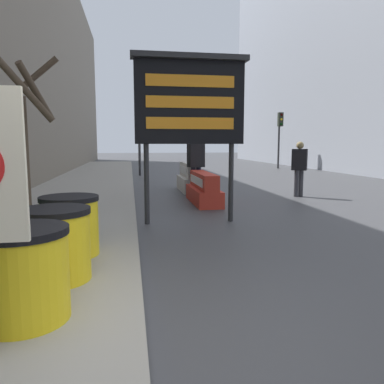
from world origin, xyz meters
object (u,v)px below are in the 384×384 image
at_px(jersey_barrier_red_striped, 203,190).
at_px(traffic_cone_near, 194,177).
at_px(jersey_barrier_white, 189,179).
at_px(message_board, 190,102).
at_px(pedestrian_passerby, 196,161).
at_px(barrel_drum_foreground, 23,274).
at_px(barrel_drum_middle, 55,244).
at_px(traffic_light_far_side, 280,128).
at_px(pedestrian_worker, 299,164).
at_px(traffic_light_near_curb, 139,117).
at_px(barrel_drum_back, 70,225).

distance_m(jersey_barrier_red_striped, traffic_cone_near, 3.78).
bearing_deg(jersey_barrier_white, traffic_cone_near, 72.27).
xyz_separation_m(message_board, pedestrian_passerby, (0.77, 3.69, -1.29)).
bearing_deg(barrel_drum_foreground, barrel_drum_middle, 84.90).
distance_m(traffic_light_far_side, pedestrian_worker, 12.76).
bearing_deg(pedestrian_worker, barrel_drum_foreground, -95.73).
height_order(traffic_light_near_curb, pedestrian_passerby, traffic_light_near_curb).
xyz_separation_m(barrel_drum_foreground, barrel_drum_back, (0.09, 1.81, 0.00)).
height_order(barrel_drum_back, pedestrian_passerby, pedestrian_passerby).
distance_m(barrel_drum_foreground, pedestrian_worker, 9.20).
relative_size(barrel_drum_back, pedestrian_worker, 0.48).
bearing_deg(traffic_light_far_side, pedestrian_worker, -109.79).
bearing_deg(barrel_drum_back, traffic_light_near_curb, 84.73).
height_order(barrel_drum_foreground, traffic_light_near_curb, traffic_light_near_curb).
relative_size(jersey_barrier_red_striped, jersey_barrier_white, 1.11).
height_order(barrel_drum_back, jersey_barrier_white, jersey_barrier_white).
height_order(barrel_drum_foreground, pedestrian_passerby, pedestrian_passerby).
distance_m(message_board, jersey_barrier_red_striped, 3.18).
relative_size(barrel_drum_back, traffic_cone_near, 1.04).
xyz_separation_m(barrel_drum_foreground, traffic_light_near_curb, (1.33, 15.22, 2.29)).
xyz_separation_m(traffic_light_far_side, pedestrian_worker, (-4.29, -11.91, -1.55)).
bearing_deg(pedestrian_worker, barrel_drum_middle, -99.14).
relative_size(traffic_cone_near, traffic_light_near_curb, 0.19).
xyz_separation_m(barrel_drum_middle, pedestrian_passerby, (2.70, 6.88, 0.54)).
bearing_deg(jersey_barrier_red_striped, pedestrian_worker, 13.18).
bearing_deg(traffic_cone_near, barrel_drum_foreground, -107.11).
xyz_separation_m(jersey_barrier_red_striped, pedestrian_passerby, (0.03, 1.31, 0.70)).
xyz_separation_m(jersey_barrier_white, traffic_light_near_curb, (-1.43, 6.22, 2.39)).
distance_m(barrel_drum_middle, pedestrian_worker, 8.46).
bearing_deg(message_board, barrel_drum_foreground, -116.11).
height_order(barrel_drum_back, traffic_light_near_curb, traffic_light_near_curb).
distance_m(jersey_barrier_red_striped, jersey_barrier_white, 2.52).
bearing_deg(pedestrian_worker, pedestrian_passerby, -158.81).
relative_size(barrel_drum_back, pedestrian_passerby, 0.43).
height_order(message_board, traffic_light_near_curb, traffic_light_near_curb).
height_order(message_board, traffic_light_far_side, traffic_light_far_side).
height_order(barrel_drum_foreground, barrel_drum_back, same).
distance_m(message_board, traffic_cone_near, 6.54).
relative_size(traffic_light_near_curb, pedestrian_worker, 2.40).
bearing_deg(traffic_cone_near, pedestrian_worker, -49.77).
xyz_separation_m(barrel_drum_foreground, traffic_cone_near, (3.15, 10.23, -0.15)).
bearing_deg(message_board, pedestrian_worker, 39.49).
relative_size(jersey_barrier_white, traffic_light_far_side, 0.56).
height_order(jersey_barrier_white, traffic_light_far_side, traffic_light_far_side).
bearing_deg(jersey_barrier_white, traffic_light_far_side, 54.21).
height_order(traffic_light_near_curb, traffic_light_far_side, traffic_light_near_curb).
xyz_separation_m(jersey_barrier_white, pedestrian_worker, (2.99, -1.82, 0.54)).
distance_m(pedestrian_worker, pedestrian_passerby, 3.02).
xyz_separation_m(traffic_light_far_side, pedestrian_passerby, (-7.25, -11.30, -1.46)).
height_order(barrel_drum_back, jersey_barrier_red_striped, barrel_drum_back).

